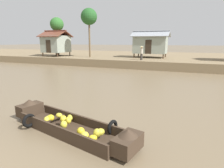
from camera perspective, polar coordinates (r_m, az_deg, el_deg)
name	(u,v)px	position (r m, az deg, el deg)	size (l,w,h in m)	color
ground_plane	(108,91)	(12.34, -1.29, -2.10)	(300.00, 300.00, 0.00)	#726047
riverbank_strip	(156,58)	(31.31, 13.26, 7.57)	(160.00, 20.00, 0.97)	#7F6B4C
banana_boat	(69,125)	(7.00, -12.83, -12.10)	(5.44, 2.17, 0.79)	#3D2D21
stilt_house_left	(56,43)	(30.13, -16.59, 11.69)	(3.72, 3.95, 3.80)	#4C3826
stilt_house_mid_left	(150,44)	(26.73, 11.57, 11.79)	(4.97, 3.36, 3.61)	#4C3826
palm_tree_mid	(57,25)	(30.93, -16.36, 16.84)	(2.03, 2.03, 5.71)	brown
palm_tree_far	(89,17)	(27.35, -6.99, 19.46)	(2.22, 2.22, 6.59)	brown
vendor_person	(141,52)	(23.01, 8.93, 9.50)	(0.44, 0.44, 1.66)	#332D28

